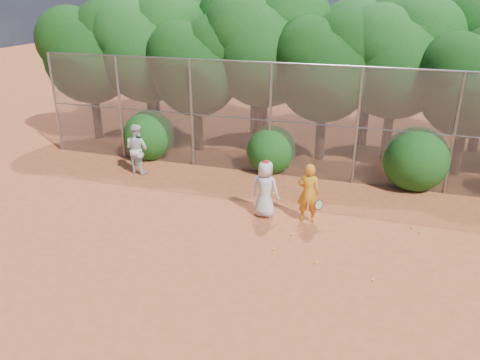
% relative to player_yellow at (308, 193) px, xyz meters
% --- Properties ---
extents(ground, '(80.00, 80.00, 0.00)m').
position_rel_player_yellow_xyz_m(ground, '(-1.01, -2.66, -0.89)').
color(ground, '#A54B25').
rests_on(ground, ground).
extents(fence_back, '(20.05, 0.09, 4.03)m').
position_rel_player_yellow_xyz_m(fence_back, '(-1.13, 3.34, 1.17)').
color(fence_back, gray).
rests_on(fence_back, ground).
extents(tree_0, '(4.38, 3.81, 6.00)m').
position_rel_player_yellow_xyz_m(tree_0, '(-10.45, 5.38, 3.05)').
color(tree_0, black).
rests_on(tree_0, ground).
extents(tree_1, '(4.64, 4.03, 6.35)m').
position_rel_player_yellow_xyz_m(tree_1, '(-7.95, 5.88, 3.28)').
color(tree_1, black).
rests_on(tree_1, ground).
extents(tree_2, '(3.99, 3.47, 5.47)m').
position_rel_player_yellow_xyz_m(tree_2, '(-5.46, 5.17, 2.70)').
color(tree_2, black).
rests_on(tree_2, ground).
extents(tree_3, '(4.89, 4.26, 6.70)m').
position_rel_player_yellow_xyz_m(tree_3, '(-2.94, 6.18, 3.51)').
color(tree_3, black).
rests_on(tree_3, ground).
extents(tree_4, '(4.19, 3.64, 5.73)m').
position_rel_player_yellow_xyz_m(tree_4, '(-0.45, 5.57, 2.87)').
color(tree_4, black).
rests_on(tree_4, ground).
extents(tree_5, '(4.51, 3.92, 6.17)m').
position_rel_player_yellow_xyz_m(tree_5, '(2.05, 6.38, 3.16)').
color(tree_5, black).
rests_on(tree_5, ground).
extents(tree_6, '(3.86, 3.36, 5.29)m').
position_rel_player_yellow_xyz_m(tree_6, '(4.54, 5.37, 2.58)').
color(tree_6, black).
rests_on(tree_6, ground).
extents(tree_9, '(4.83, 4.20, 6.62)m').
position_rel_player_yellow_xyz_m(tree_9, '(-8.95, 8.18, 3.45)').
color(tree_9, black).
rests_on(tree_9, ground).
extents(tree_10, '(5.15, 4.48, 7.06)m').
position_rel_player_yellow_xyz_m(tree_10, '(-3.94, 8.38, 3.74)').
color(tree_10, black).
rests_on(tree_10, ground).
extents(tree_11, '(4.64, 4.03, 6.35)m').
position_rel_player_yellow_xyz_m(tree_11, '(1.05, 7.98, 3.28)').
color(tree_11, black).
rests_on(tree_11, ground).
extents(bush_0, '(2.00, 2.00, 2.00)m').
position_rel_player_yellow_xyz_m(bush_0, '(-7.01, 3.64, 0.11)').
color(bush_0, '#104210').
rests_on(bush_0, ground).
extents(bush_1, '(1.80, 1.80, 1.80)m').
position_rel_player_yellow_xyz_m(bush_1, '(-2.01, 3.64, 0.01)').
color(bush_1, '#104210').
rests_on(bush_1, ground).
extents(bush_2, '(2.20, 2.20, 2.20)m').
position_rel_player_yellow_xyz_m(bush_2, '(2.99, 3.64, 0.21)').
color(bush_2, '#104210').
rests_on(bush_2, ground).
extents(player_yellow, '(0.82, 0.55, 1.77)m').
position_rel_player_yellow_xyz_m(player_yellow, '(0.00, 0.00, 0.00)').
color(player_yellow, orange).
rests_on(player_yellow, ground).
extents(player_teen, '(0.92, 0.68, 1.76)m').
position_rel_player_yellow_xyz_m(player_teen, '(-1.27, -0.05, -0.02)').
color(player_teen, silver).
rests_on(player_teen, ground).
extents(player_white, '(1.02, 0.87, 1.83)m').
position_rel_player_yellow_xyz_m(player_white, '(-6.64, 2.00, 0.03)').
color(player_white, silver).
rests_on(player_white, ground).
extents(ball_0, '(0.07, 0.07, 0.07)m').
position_rel_player_yellow_xyz_m(ball_0, '(0.62, -2.26, -0.85)').
color(ball_0, yellow).
rests_on(ball_0, ground).
extents(ball_1, '(0.07, 0.07, 0.07)m').
position_rel_player_yellow_xyz_m(ball_1, '(3.15, 0.18, -0.85)').
color(ball_1, yellow).
rests_on(ball_1, ground).
extents(ball_2, '(0.07, 0.07, 0.07)m').
position_rel_player_yellow_xyz_m(ball_2, '(-0.54, -1.93, -0.85)').
color(ball_2, yellow).
rests_on(ball_2, ground).
extents(ball_3, '(0.07, 0.07, 0.07)m').
position_rel_player_yellow_xyz_m(ball_3, '(2.00, -2.59, -0.85)').
color(ball_3, yellow).
rests_on(ball_3, ground).
extents(ball_4, '(0.07, 0.07, 0.07)m').
position_rel_player_yellow_xyz_m(ball_4, '(-0.24, -1.03, -0.85)').
color(ball_4, yellow).
rests_on(ball_4, ground).
extents(ball_5, '(0.07, 0.07, 0.07)m').
position_rel_player_yellow_xyz_m(ball_5, '(2.94, 0.41, -0.85)').
color(ball_5, yellow).
rests_on(ball_5, ground).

